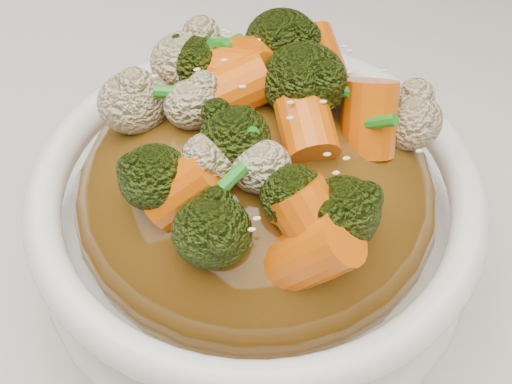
{
  "coord_description": "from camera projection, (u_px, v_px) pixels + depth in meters",
  "views": [
    {
      "loc": [
        -0.01,
        -0.18,
        1.09
      ],
      "look_at": [
        0.03,
        0.05,
        0.82
      ],
      "focal_mm": 55.0,
      "sensor_mm": 36.0,
      "label": 1
    }
  ],
  "objects": [
    {
      "name": "bowl",
      "position": [
        256.0,
        234.0,
        0.38
      ],
      "size": [
        0.25,
        0.25,
        0.08
      ],
      "primitive_type": null,
      "rotation": [
        0.0,
        0.0,
        -0.2
      ],
      "color": "white",
      "rests_on": "tablecloth"
    },
    {
      "name": "sauce_base",
      "position": [
        256.0,
        196.0,
        0.36
      ],
      "size": [
        0.2,
        0.2,
        0.09
      ],
      "primitive_type": "ellipsoid",
      "rotation": [
        0.0,
        0.0,
        -0.2
      ],
      "color": "#5C3A0F",
      "rests_on": "bowl"
    },
    {
      "name": "carrots",
      "position": [
        256.0,
        98.0,
        0.32
      ],
      "size": [
        0.2,
        0.2,
        0.05
      ],
      "primitive_type": null,
      "rotation": [
        0.0,
        0.0,
        -0.2
      ],
      "color": "#E76107",
      "rests_on": "sauce_base"
    },
    {
      "name": "broccoli",
      "position": [
        256.0,
        100.0,
        0.32
      ],
      "size": [
        0.2,
        0.2,
        0.04
      ],
      "primitive_type": null,
      "rotation": [
        0.0,
        0.0,
        -0.2
      ],
      "color": "black",
      "rests_on": "sauce_base"
    },
    {
      "name": "cauliflower",
      "position": [
        256.0,
        104.0,
        0.32
      ],
      "size": [
        0.2,
        0.2,
        0.03
      ],
      "primitive_type": null,
      "rotation": [
        0.0,
        0.0,
        -0.2
      ],
      "color": "beige",
      "rests_on": "sauce_base"
    },
    {
      "name": "scallions",
      "position": [
        256.0,
        97.0,
        0.32
      ],
      "size": [
        0.15,
        0.15,
        0.02
      ],
      "primitive_type": null,
      "rotation": [
        0.0,
        0.0,
        -0.2
      ],
      "color": "#207F1D",
      "rests_on": "sauce_base"
    },
    {
      "name": "sesame_seeds",
      "position": [
        256.0,
        97.0,
        0.32
      ],
      "size": [
        0.18,
        0.18,
        0.01
      ],
      "primitive_type": null,
      "rotation": [
        0.0,
        0.0,
        -0.2
      ],
      "color": "#F6E6AF",
      "rests_on": "sauce_base"
    }
  ]
}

